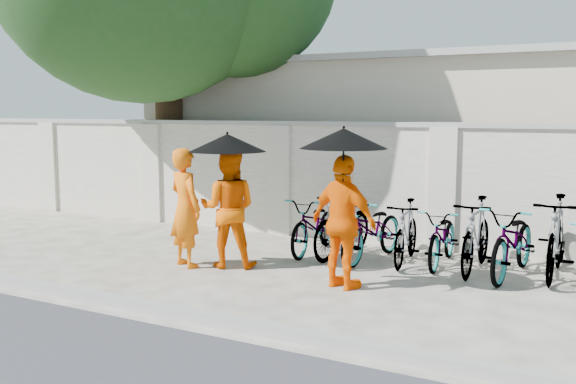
% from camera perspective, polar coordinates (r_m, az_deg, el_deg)
% --- Properties ---
extents(ground, '(80.00, 80.00, 0.00)m').
position_cam_1_polar(ground, '(8.82, -4.73, -7.68)').
color(ground, beige).
extents(kerb, '(40.00, 0.16, 0.12)m').
position_cam_1_polar(kerb, '(7.50, -11.96, -10.06)').
color(kerb, gray).
rests_on(kerb, ground).
extents(compound_wall, '(20.00, 0.30, 2.00)m').
position_cam_1_polar(compound_wall, '(11.04, 8.76, 0.56)').
color(compound_wall, silver).
rests_on(compound_wall, ground).
extents(building_behind, '(14.00, 6.00, 3.20)m').
position_cam_1_polar(building_behind, '(14.40, 17.72, 4.25)').
color(building_behind, beige).
rests_on(building_behind, ground).
extents(monk_left, '(0.74, 0.62, 1.74)m').
position_cam_1_polar(monk_left, '(9.44, -9.11, -1.38)').
color(monk_left, orange).
rests_on(monk_left, ground).
extents(monk_center, '(1.03, 0.93, 1.72)m').
position_cam_1_polar(monk_center, '(9.33, -5.33, -1.46)').
color(monk_center, '#EC5901').
rests_on(monk_center, ground).
extents(parasol_center, '(1.10, 1.10, 0.97)m').
position_cam_1_polar(parasol_center, '(9.14, -5.41, 4.38)').
color(parasol_center, black).
rests_on(parasol_center, ground).
extents(monk_right, '(1.09, 0.71, 1.72)m').
position_cam_1_polar(monk_right, '(8.19, 4.98, -2.69)').
color(monk_right, '#FF6600').
rests_on(monk_right, ground).
extents(parasol_right, '(1.10, 1.10, 1.08)m').
position_cam_1_polar(parasol_right, '(8.00, 4.97, 4.76)').
color(parasol_right, black).
rests_on(parasol_right, ground).
extents(bike_0, '(0.72, 1.77, 0.91)m').
position_cam_1_polar(bike_0, '(10.27, 2.37, -2.93)').
color(bike_0, '#9090A6').
rests_on(bike_0, ground).
extents(bike_1, '(0.67, 1.75, 1.03)m').
position_cam_1_polar(bike_1, '(10.01, 4.88, -2.87)').
color(bike_1, '#9090A6').
rests_on(bike_1, ground).
extents(bike_2, '(0.84, 1.88, 0.96)m').
position_cam_1_polar(bike_2, '(9.80, 7.55, -3.34)').
color(bike_2, '#9090A6').
rests_on(bike_2, ground).
extents(bike_3, '(0.64, 1.63, 0.96)m').
position_cam_1_polar(bike_3, '(9.67, 10.46, -3.55)').
color(bike_3, '#9090A6').
rests_on(bike_3, ground).
extents(bike_4, '(0.67, 1.67, 0.86)m').
position_cam_1_polar(bike_4, '(9.70, 13.62, -3.89)').
color(bike_4, '#9090A6').
rests_on(bike_4, ground).
extents(bike_5, '(0.52, 1.77, 1.06)m').
position_cam_1_polar(bike_5, '(9.40, 16.38, -3.72)').
color(bike_5, '#9090A6').
rests_on(bike_5, ground).
extents(bike_6, '(0.83, 1.95, 1.00)m').
position_cam_1_polar(bike_6, '(9.30, 19.43, -4.15)').
color(bike_6, '#9090A6').
rests_on(bike_6, ground).
extents(bike_7, '(0.54, 1.88, 1.13)m').
position_cam_1_polar(bike_7, '(9.44, 22.72, -3.74)').
color(bike_7, '#9090A6').
rests_on(bike_7, ground).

